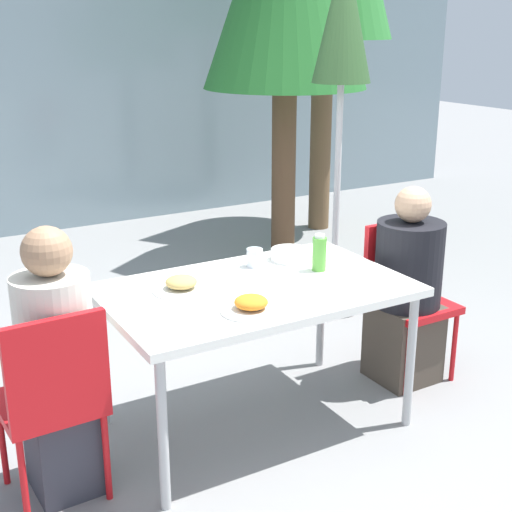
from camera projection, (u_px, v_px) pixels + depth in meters
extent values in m
plane|color=gray|center=(256.00, 423.00, 3.58)|extent=(24.00, 24.00, 0.00)
cube|color=gray|center=(31.00, 71.00, 6.52)|extent=(10.00, 0.20, 3.00)
cube|color=white|center=(256.00, 290.00, 3.36)|extent=(1.42, 0.88, 0.04)
cylinder|color=#B7B7B7|center=(163.00, 434.00, 2.85)|extent=(0.04, 0.04, 0.70)
cylinder|color=#B7B7B7|center=(410.00, 361.00, 3.47)|extent=(0.04, 0.04, 0.70)
cylinder|color=#B7B7B7|center=(102.00, 360.00, 3.48)|extent=(0.04, 0.04, 0.70)
cylinder|color=#B7B7B7|center=(321.00, 310.00, 4.09)|extent=(0.04, 0.04, 0.70)
cube|color=red|center=(49.00, 402.00, 2.93)|extent=(0.42, 0.42, 0.04)
cube|color=red|center=(58.00, 369.00, 2.72)|extent=(0.40, 0.05, 0.42)
cylinder|color=red|center=(2.00, 442.00, 3.05)|extent=(0.03, 0.03, 0.41)
cylinder|color=red|center=(79.00, 420.00, 3.23)|extent=(0.03, 0.03, 0.41)
cylinder|color=red|center=(24.00, 483.00, 2.78)|extent=(0.03, 0.03, 0.41)
cylinder|color=red|center=(107.00, 457.00, 2.95)|extent=(0.03, 0.03, 0.41)
cube|color=#383842|center=(65.00, 442.00, 3.02)|extent=(0.29, 0.29, 0.45)
cylinder|color=beige|center=(55.00, 337.00, 2.87)|extent=(0.31, 0.31, 0.53)
sphere|color=#9E7556|center=(47.00, 251.00, 2.76)|extent=(0.20, 0.20, 0.20)
cube|color=red|center=(413.00, 306.00, 3.94)|extent=(0.41, 0.41, 0.04)
cube|color=red|center=(393.00, 257.00, 4.02)|extent=(0.40, 0.04, 0.42)
cylinder|color=red|center=(454.00, 347.00, 3.95)|extent=(0.03, 0.03, 0.41)
cylinder|color=red|center=(408.00, 361.00, 3.79)|extent=(0.03, 0.03, 0.41)
cylinder|color=red|center=(412.00, 326.00, 4.23)|extent=(0.03, 0.03, 0.41)
cylinder|color=red|center=(367.00, 338.00, 4.07)|extent=(0.03, 0.03, 0.41)
cube|color=#473D33|center=(403.00, 341.00, 3.98)|extent=(0.33, 0.33, 0.45)
cylinder|color=black|center=(409.00, 264.00, 3.84)|extent=(0.36, 0.36, 0.47)
sphere|color=tan|center=(413.00, 204.00, 3.73)|extent=(0.19, 0.19, 0.19)
cylinder|color=#333333|center=(333.00, 306.00, 5.01)|extent=(0.36, 0.36, 0.05)
cylinder|color=#BCBCBC|center=(339.00, 139.00, 4.64)|extent=(0.04, 0.04, 2.40)
cone|color=#2D5128|center=(343.00, 13.00, 4.40)|extent=(0.38, 0.38, 0.84)
cylinder|color=white|center=(251.00, 310.00, 3.06)|extent=(0.26, 0.26, 0.01)
ellipsoid|color=orange|center=(251.00, 302.00, 3.05)|extent=(0.15, 0.15, 0.06)
cylinder|color=white|center=(182.00, 289.00, 3.29)|extent=(0.27, 0.27, 0.01)
ellipsoid|color=tan|center=(181.00, 282.00, 3.28)|extent=(0.15, 0.15, 0.06)
cylinder|color=#51A338|center=(319.00, 254.00, 3.54)|extent=(0.07, 0.07, 0.17)
cylinder|color=white|center=(320.00, 236.00, 3.51)|extent=(0.05, 0.05, 0.02)
cylinder|color=silver|center=(255.00, 258.00, 3.61)|extent=(0.08, 0.08, 0.09)
cylinder|color=white|center=(289.00, 254.00, 3.72)|extent=(0.19, 0.19, 0.06)
cylinder|color=brown|center=(284.00, 176.00, 5.92)|extent=(0.20, 0.20, 1.42)
cylinder|color=brown|center=(321.00, 137.00, 6.76)|extent=(0.20, 0.20, 1.78)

